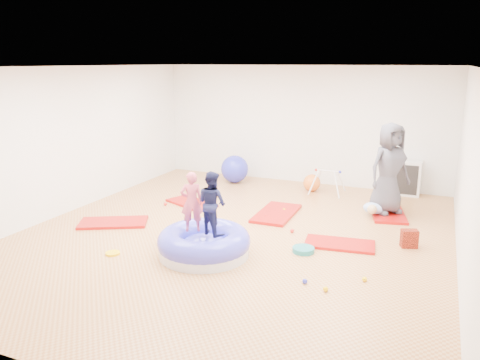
% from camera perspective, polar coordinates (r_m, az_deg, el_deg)
% --- Properties ---
extents(room, '(7.01, 8.01, 2.81)m').
position_cam_1_polar(room, '(7.66, -0.89, 3.12)').
color(room, tan).
rests_on(room, ground).
extents(gym_mat_front_left, '(1.34, 1.10, 0.05)m').
position_cam_1_polar(gym_mat_front_left, '(8.87, -15.19, -5.03)').
color(gym_mat_front_left, '#A91B0B').
rests_on(gym_mat_front_left, ground).
extents(gym_mat_mid_left, '(1.21, 0.92, 0.05)m').
position_cam_1_polar(gym_mat_mid_left, '(9.78, -5.93, -2.81)').
color(gym_mat_mid_left, '#A91B0B').
rests_on(gym_mat_mid_left, ground).
extents(gym_mat_center_back, '(0.68, 1.33, 0.05)m').
position_cam_1_polar(gym_mat_center_back, '(9.09, 4.47, -4.07)').
color(gym_mat_center_back, '#A91B0B').
rests_on(gym_mat_center_back, ground).
extents(gym_mat_right, '(1.16, 0.69, 0.05)m').
position_cam_1_polar(gym_mat_right, '(7.77, 12.05, -7.64)').
color(gym_mat_right, '#A91B0B').
rests_on(gym_mat_right, ground).
extents(gym_mat_rear_right, '(0.85, 1.30, 0.05)m').
position_cam_1_polar(gym_mat_rear_right, '(9.52, 17.57, -3.88)').
color(gym_mat_rear_right, '#A91B0B').
rests_on(gym_mat_rear_right, ground).
extents(inflatable_cushion, '(1.43, 1.43, 0.45)m').
position_cam_1_polar(inflatable_cushion, '(7.23, -4.41, -7.77)').
color(inflatable_cushion, silver).
rests_on(inflatable_cushion, ground).
extents(child_pink, '(0.41, 0.37, 0.93)m').
position_cam_1_polar(child_pink, '(7.08, -5.92, -2.26)').
color(child_pink, '#D64E65').
rests_on(child_pink, inflatable_cushion).
extents(child_navy, '(0.57, 0.52, 0.96)m').
position_cam_1_polar(child_navy, '(6.93, -3.43, -2.42)').
color(child_navy, '#14173B').
rests_on(child_navy, inflatable_cushion).
extents(adult_caregiver, '(0.99, 0.99, 1.74)m').
position_cam_1_polar(adult_caregiver, '(9.28, 17.74, 1.36)').
color(adult_caregiver, '#41414C').
rests_on(adult_caregiver, gym_mat_rear_right).
extents(infant, '(0.39, 0.39, 0.23)m').
position_cam_1_polar(infant, '(9.26, 15.92, -3.35)').
color(infant, '#9ABCF6').
rests_on(infant, gym_mat_rear_right).
extents(ball_pit_balls, '(4.38, 3.16, 0.07)m').
position_cam_1_polar(ball_pit_balls, '(7.99, 2.70, -6.61)').
color(ball_pit_balls, red).
rests_on(ball_pit_balls, ground).
extents(exercise_ball_blue, '(0.67, 0.67, 0.67)m').
position_cam_1_polar(exercise_ball_blue, '(11.40, -0.65, 1.35)').
color(exercise_ball_blue, '#2A30C8').
rests_on(exercise_ball_blue, ground).
extents(exercise_ball_orange, '(0.39, 0.39, 0.39)m').
position_cam_1_polar(exercise_ball_orange, '(10.78, 8.75, -0.34)').
color(exercise_ball_orange, orange).
rests_on(exercise_ball_orange, ground).
extents(infant_play_gym, '(0.72, 0.68, 0.55)m').
position_cam_1_polar(infant_play_gym, '(10.54, 10.62, 0.22)').
color(infant_play_gym, white).
rests_on(infant_play_gym, ground).
extents(cube_shelf, '(0.76, 0.38, 0.76)m').
position_cam_1_polar(cube_shelf, '(10.96, 19.20, 0.27)').
color(cube_shelf, white).
rests_on(cube_shelf, ground).
extents(balance_disc, '(0.34, 0.34, 0.08)m').
position_cam_1_polar(balance_disc, '(7.41, 7.73, -8.42)').
color(balance_disc, '#1B7A80').
rests_on(balance_disc, ground).
extents(backpack, '(0.29, 0.23, 0.29)m').
position_cam_1_polar(backpack, '(7.96, 19.93, -6.74)').
color(backpack, '#B4270F').
rests_on(backpack, ground).
extents(yellow_toy, '(0.22, 0.22, 0.03)m').
position_cam_1_polar(yellow_toy, '(7.54, -15.26, -8.61)').
color(yellow_toy, '#FFCF00').
rests_on(yellow_toy, ground).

